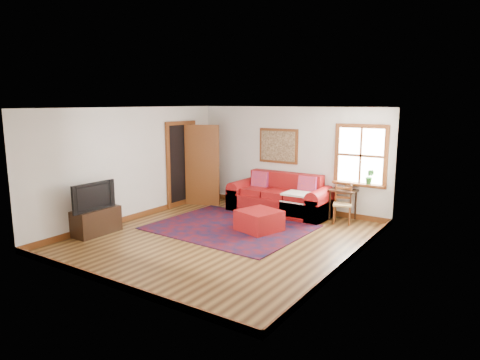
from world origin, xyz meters
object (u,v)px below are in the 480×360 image
Objects in this scene: ladder_back_chair at (343,203)px; media_cabinet at (96,221)px; red_leather_sofa at (280,200)px; red_ottoman at (259,221)px; side_table at (343,195)px.

ladder_back_chair is 5.19m from media_cabinet.
red_leather_sofa is at bearing -179.57° from ladder_back_chair.
red_ottoman is 0.91× the size of ladder_back_chair.
side_table is at bearing 45.07° from media_cabinet.
side_table reaches higher than red_ottoman.
red_ottoman is 2.13m from side_table.
media_cabinet is (-3.81, -3.51, -0.18)m from ladder_back_chair.
red_leather_sofa is 2.89× the size of ladder_back_chair.
red_ottoman is at bearing -77.67° from red_leather_sofa.
ladder_back_chair is (1.53, 0.01, 0.13)m from red_leather_sofa.
ladder_back_chair is at bearing 68.76° from red_ottoman.
side_table is at bearing 109.03° from ladder_back_chair.
red_leather_sofa is 2.53× the size of media_cabinet.
side_table is 0.73× the size of media_cabinet.
media_cabinet is at bearing -137.38° from ladder_back_chair.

